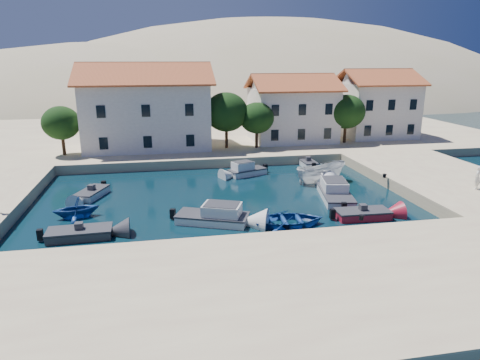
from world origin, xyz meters
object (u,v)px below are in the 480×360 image
cabin_cruiser_south (212,216)px  cabin_cruiser_east (336,193)px  boat_east (320,182)px  building_right (376,102)px  pedestrian (477,178)px  building_mid (292,107)px  building_left (147,105)px  rowboat_south (289,225)px

cabin_cruiser_south → cabin_cruiser_east: 11.14m
cabin_cruiser_south → boat_east: (11.20, 8.27, -0.48)m
building_right → pedestrian: (-3.79, -24.53, -3.51)m
building_mid → boat_east: size_ratio=2.01×
boat_east → pedestrian: (10.32, -7.45, 1.96)m
cabin_cruiser_east → building_mid: bearing=4.5°
building_left → building_mid: bearing=3.2°
building_left → building_mid: building_left is taller
rowboat_south → building_right: bearing=-34.3°
cabin_cruiser_south → boat_east: cabin_cruiser_south is taller
building_right → building_left: bearing=-176.2°
boat_east → rowboat_south: bearing=134.8°
boat_east → pedestrian: bearing=-139.1°
building_right → boat_east: 22.83m
building_left → boat_east: size_ratio=2.81×
building_left → rowboat_south: 27.32m
cabin_cruiser_east → boat_east: bearing=5.0°
cabin_cruiser_east → pedestrian: (10.91, -2.54, 1.48)m
rowboat_south → boat_east: size_ratio=0.93×
building_left → cabin_cruiser_east: (15.30, -19.99, -5.46)m
cabin_cruiser_south → pedestrian: (21.53, 0.82, 1.48)m
building_right → rowboat_south: size_ratio=1.94×
building_left → building_right: size_ratio=1.56×
building_left → building_right: (30.00, 2.00, -0.46)m
building_mid → building_right: bearing=4.8°
building_right → cabin_cruiser_east: (-14.70, -21.99, -5.00)m
cabin_cruiser_south → pedestrian: pedestrian is taller
building_right → rowboat_south: (-20.15, -26.78, -5.47)m
building_right → rowboat_south: bearing=-127.0°
building_right → pedestrian: building_right is taller
building_mid → cabin_cruiser_east: 21.68m
building_right → cabin_cruiser_south: (-25.32, -25.35, -5.00)m
building_left → boat_east: (15.89, -15.09, -5.94)m
cabin_cruiser_south → cabin_cruiser_east: size_ratio=0.92×
building_right → cabin_cruiser_east: bearing=-123.8°
pedestrian → rowboat_south: bearing=-32.6°
building_left → cabin_cruiser_south: 24.44m
building_left → cabin_cruiser_east: building_left is taller
pedestrian → boat_east: bearing=-76.2°
building_left → cabin_cruiser_east: 25.76m
boat_east → cabin_cruiser_east: bearing=159.9°
building_left → pedestrian: building_left is taller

